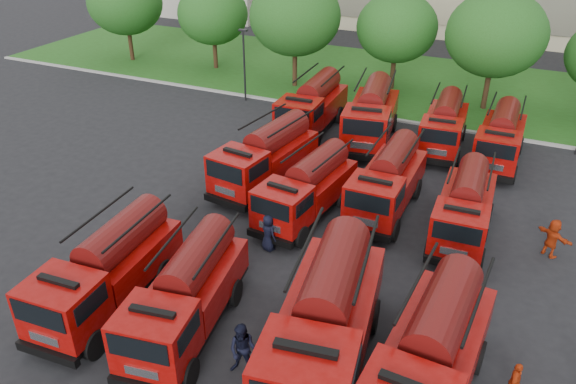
% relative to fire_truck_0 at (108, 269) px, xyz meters
% --- Properties ---
extents(ground, '(140.00, 140.00, 0.00)m').
position_rel_fire_truck_0_xyz_m(ground, '(3.81, 4.67, -1.58)').
color(ground, black).
rests_on(ground, ground).
extents(lawn, '(70.00, 16.00, 0.12)m').
position_rel_fire_truck_0_xyz_m(lawn, '(3.81, 30.67, -1.52)').
color(lawn, '#1E4612').
rests_on(lawn, ground).
extents(curb, '(70.00, 0.30, 0.14)m').
position_rel_fire_truck_0_xyz_m(curb, '(3.81, 22.57, -1.51)').
color(curb, gray).
rests_on(curb, ground).
extents(tree_0, '(6.30, 6.30, 7.70)m').
position_rel_fire_truck_0_xyz_m(tree_0, '(-20.19, 26.67, 3.44)').
color(tree_0, '#382314').
rests_on(tree_0, ground).
extents(tree_1, '(5.71, 5.71, 6.98)m').
position_rel_fire_truck_0_xyz_m(tree_1, '(-12.19, 27.67, 2.97)').
color(tree_1, '#382314').
rests_on(tree_1, ground).
extents(tree_2, '(6.72, 6.72, 8.22)m').
position_rel_fire_truck_0_xyz_m(tree_2, '(-4.19, 26.17, 3.77)').
color(tree_2, '#382314').
rests_on(tree_2, ground).
extents(tree_3, '(5.88, 5.88, 7.19)m').
position_rel_fire_truck_0_xyz_m(tree_3, '(2.81, 28.67, 3.10)').
color(tree_3, '#382314').
rests_on(tree_3, ground).
extents(tree_4, '(6.55, 6.55, 8.01)m').
position_rel_fire_truck_0_xyz_m(tree_4, '(9.81, 27.17, 3.64)').
color(tree_4, '#382314').
rests_on(tree_4, ground).
extents(lamp_post_0, '(0.60, 0.25, 5.11)m').
position_rel_fire_truck_0_xyz_m(lamp_post_0, '(-6.19, 21.87, 1.31)').
color(lamp_post_0, black).
rests_on(lamp_post_0, ground).
extents(fire_truck_0, '(2.88, 7.04, 3.14)m').
position_rel_fire_truck_0_xyz_m(fire_truck_0, '(0.00, 0.00, 0.00)').
color(fire_truck_0, black).
rests_on(fire_truck_0, ground).
extents(fire_truck_1, '(3.33, 6.98, 3.05)m').
position_rel_fire_truck_0_xyz_m(fire_truck_1, '(3.39, 0.06, -0.05)').
color(fire_truck_1, black).
rests_on(fire_truck_1, ground).
extents(fire_truck_2, '(3.93, 8.29, 3.62)m').
position_rel_fire_truck_0_xyz_m(fire_truck_2, '(8.36, 0.53, 0.24)').
color(fire_truck_2, black).
rests_on(fire_truck_2, ground).
extents(fire_truck_3, '(3.01, 7.44, 3.32)m').
position_rel_fire_truck_0_xyz_m(fire_truck_3, '(11.69, 0.55, 0.09)').
color(fire_truck_3, black).
rests_on(fire_truck_3, ground).
extents(fire_truck_4, '(3.32, 7.29, 3.20)m').
position_rel_fire_truck_0_xyz_m(fire_truck_4, '(0.99, 10.95, 0.03)').
color(fire_truck_4, black).
rests_on(fire_truck_4, ground).
extents(fire_truck_5, '(2.99, 6.72, 2.96)m').
position_rel_fire_truck_0_xyz_m(fire_truck_5, '(4.17, 8.88, -0.09)').
color(fire_truck_5, black).
rests_on(fire_truck_5, ground).
extents(fire_truck_6, '(2.50, 6.76, 3.08)m').
position_rel_fire_truck_0_xyz_m(fire_truck_6, '(7.40, 11.06, -0.03)').
color(fire_truck_6, black).
rests_on(fire_truck_6, ground).
extents(fire_truck_7, '(2.57, 6.48, 2.91)m').
position_rel_fire_truck_0_xyz_m(fire_truck_7, '(11.13, 10.26, -0.12)').
color(fire_truck_7, black).
rests_on(fire_truck_7, ground).
extents(fire_truck_8, '(2.89, 7.33, 3.29)m').
position_rel_fire_truck_0_xyz_m(fire_truck_8, '(0.36, 18.75, 0.08)').
color(fire_truck_8, black).
rests_on(fire_truck_8, ground).
extents(fire_truck_9, '(3.78, 7.84, 3.42)m').
position_rel_fire_truck_0_xyz_m(fire_truck_9, '(4.23, 18.64, 0.14)').
color(fire_truck_9, black).
rests_on(fire_truck_9, ground).
extents(fire_truck_10, '(2.80, 6.67, 2.96)m').
position_rel_fire_truck_0_xyz_m(fire_truck_10, '(8.45, 19.44, -0.09)').
color(fire_truck_10, black).
rests_on(fire_truck_10, ground).
extents(fire_truck_11, '(2.45, 6.58, 2.99)m').
position_rel_fire_truck_0_xyz_m(fire_truck_11, '(11.67, 18.87, -0.08)').
color(fire_truck_11, black).
rests_on(fire_truck_11, ground).
extents(firefighter_1, '(1.03, 0.67, 1.97)m').
position_rel_fire_truck_0_xyz_m(firefighter_1, '(6.15, -0.95, -1.58)').
color(firefighter_1, black).
rests_on(firefighter_1, ground).
extents(firefighter_4, '(0.99, 0.86, 1.70)m').
position_rel_fire_truck_0_xyz_m(firefighter_4, '(3.75, 5.64, -1.58)').
color(firefighter_4, black).
rests_on(firefighter_4, ground).
extents(firefighter_5, '(1.73, 1.50, 1.75)m').
position_rel_fire_truck_0_xyz_m(firefighter_5, '(14.83, 10.27, -1.58)').
color(firefighter_5, '#B12F0D').
rests_on(firefighter_5, ground).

